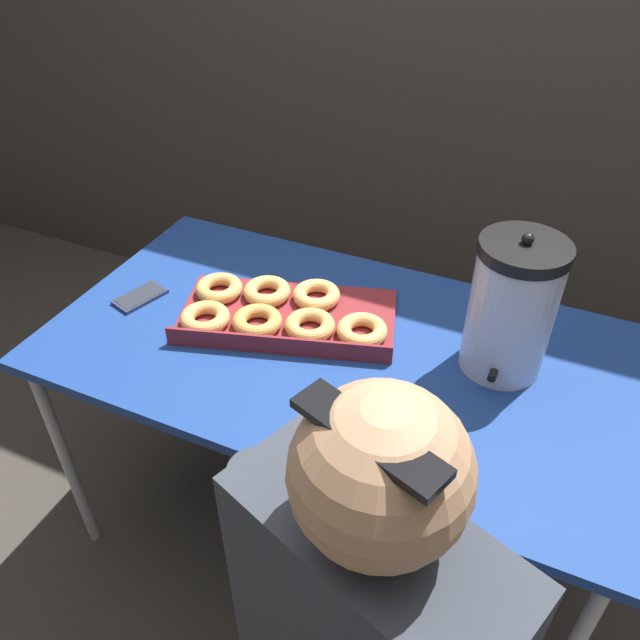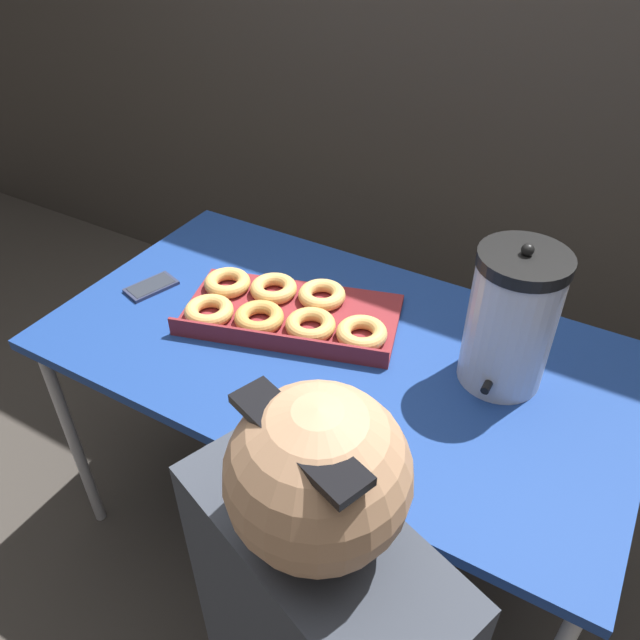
# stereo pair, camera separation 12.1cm
# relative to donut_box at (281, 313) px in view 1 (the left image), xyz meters

# --- Properties ---
(ground_plane) EXTENTS (12.00, 12.00, 0.00)m
(ground_plane) POSITION_rel_donut_box_xyz_m (0.17, -0.03, -0.78)
(ground_plane) COLOR #3D3833
(back_wall) EXTENTS (6.00, 0.11, 2.51)m
(back_wall) POSITION_rel_donut_box_xyz_m (0.17, 1.05, 0.48)
(back_wall) COLOR #38332D
(back_wall) RESTS_ON ground
(folding_table) EXTENTS (1.43, 0.79, 0.76)m
(folding_table) POSITION_rel_donut_box_xyz_m (0.17, -0.03, -0.07)
(folding_table) COLOR navy
(folding_table) RESTS_ON ground
(donut_box) EXTENTS (0.61, 0.43, 0.05)m
(donut_box) POSITION_rel_donut_box_xyz_m (0.00, 0.00, 0.00)
(donut_box) COLOR maroon
(donut_box) RESTS_ON folding_table
(coffee_urn) EXTENTS (0.19, 0.22, 0.35)m
(coffee_urn) POSITION_rel_donut_box_xyz_m (0.55, 0.06, 0.14)
(coffee_urn) COLOR silver
(coffee_urn) RESTS_ON folding_table
(cell_phone) EXTENTS (0.11, 0.15, 0.01)m
(cell_phone) POSITION_rel_donut_box_xyz_m (-0.39, -0.07, -0.02)
(cell_phone) COLOR #2D334C
(cell_phone) RESTS_ON folding_table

